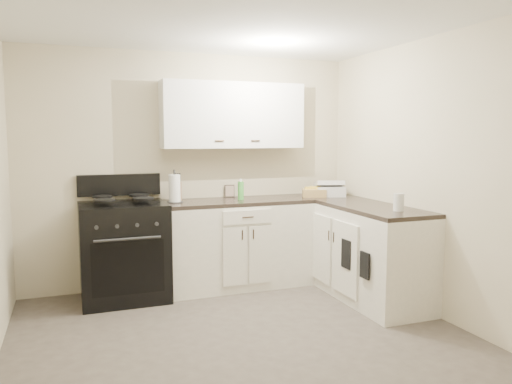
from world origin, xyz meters
name	(u,v)px	position (x,y,z in m)	size (l,w,h in m)	color
floor	(248,344)	(0.00, 0.00, 0.00)	(3.60, 3.60, 0.00)	#473F38
ceiling	(247,14)	(0.00, 0.00, 2.50)	(3.60, 3.60, 0.00)	white
wall_back	(192,170)	(0.00, 1.80, 1.25)	(3.60, 3.60, 0.00)	beige
wall_right	(440,178)	(1.80, 0.00, 1.25)	(3.60, 3.60, 0.00)	beige
wall_front	(391,224)	(0.00, -1.80, 1.25)	(3.60, 3.60, 0.00)	beige
base_cabinets_back	(238,245)	(0.43, 1.50, 0.45)	(1.55, 0.60, 0.90)	silver
base_cabinets_right	(356,249)	(1.50, 0.85, 0.45)	(0.60, 1.90, 0.90)	silver
countertop_back	(238,202)	(0.43, 1.50, 0.92)	(1.55, 0.60, 0.04)	black
countertop_right	(357,205)	(1.50, 0.85, 0.92)	(0.60, 1.90, 0.04)	black
upper_cabinets	(233,115)	(0.43, 1.65, 1.84)	(1.55, 0.30, 0.70)	white
stove	(124,253)	(-0.78, 1.48, 0.46)	(0.83, 0.71, 1.01)	black
knife_block	(177,191)	(-0.20, 1.63, 1.04)	(0.09, 0.08, 0.20)	tan
paper_towel	(174,189)	(-0.25, 1.51, 1.08)	(0.12, 0.12, 0.29)	white
soap_bottle	(241,191)	(0.46, 1.49, 1.04)	(0.07, 0.07, 0.20)	green
picture_frame	(230,191)	(0.42, 1.76, 1.01)	(0.11, 0.01, 0.14)	black
wicker_basket	(314,193)	(1.31, 1.45, 0.98)	(0.26, 0.17, 0.09)	#A5884E
countertop_grill	(330,191)	(1.51, 1.45, 1.00)	(0.31, 0.29, 0.11)	silver
glass_jar	(399,202)	(1.54, 0.22, 1.02)	(0.10, 0.10, 0.16)	silver
oven_mitt_near	(365,265)	(1.18, 0.19, 0.47)	(0.02, 0.14, 0.24)	black
oven_mitt_far	(346,254)	(1.18, 0.51, 0.50)	(0.02, 0.16, 0.28)	black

